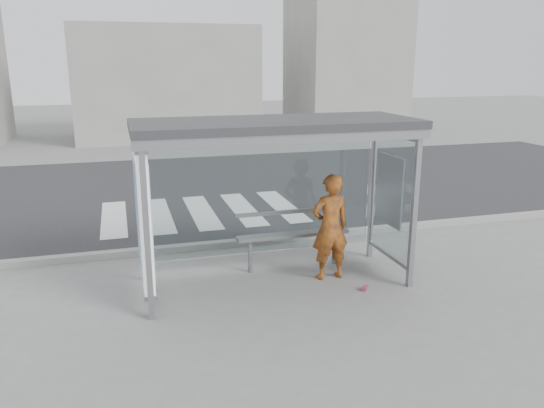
{
  "coord_description": "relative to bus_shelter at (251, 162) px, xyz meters",
  "views": [
    {
      "loc": [
        -2.26,
        -7.58,
        3.45
      ],
      "look_at": [
        -0.01,
        0.2,
        1.27
      ],
      "focal_mm": 35.0,
      "sensor_mm": 36.0,
      "label": 1
    }
  ],
  "objects": [
    {
      "name": "building_center",
      "position": [
        0.37,
        17.94,
        0.52
      ],
      "size": [
        8.0,
        5.0,
        5.0
      ],
      "primitive_type": "cube",
      "color": "gray",
      "rests_on": "ground"
    },
    {
      "name": "person",
      "position": [
        1.28,
        -0.08,
        -1.11
      ],
      "size": [
        0.65,
        0.44,
        1.75
      ],
      "primitive_type": "imported",
      "rotation": [
        0.0,
        0.0,
        3.18
      ],
      "color": "orange",
      "rests_on": "ground"
    },
    {
      "name": "bus_shelter",
      "position": [
        0.0,
        0.0,
        0.0
      ],
      "size": [
        4.25,
        1.65,
        2.62
      ],
      "color": "gray",
      "rests_on": "ground"
    },
    {
      "name": "road",
      "position": [
        0.37,
        6.94,
        -1.98
      ],
      "size": [
        30.0,
        10.0,
        0.01
      ],
      "primitive_type": "cube",
      "color": "#242426",
      "rests_on": "ground"
    },
    {
      "name": "building_right",
      "position": [
        9.37,
        17.94,
        1.52
      ],
      "size": [
        5.0,
        5.0,
        7.0
      ],
      "primitive_type": "cube",
      "color": "gray",
      "rests_on": "ground"
    },
    {
      "name": "crosswalk",
      "position": [
        -0.13,
        4.44,
        -1.98
      ],
      "size": [
        4.55,
        3.0,
        0.0
      ],
      "color": "silver",
      "rests_on": "ground"
    },
    {
      "name": "bench",
      "position": [
        0.85,
        0.52,
        -1.39
      ],
      "size": [
        1.96,
        0.24,
        1.01
      ],
      "color": "slate",
      "rests_on": "ground"
    },
    {
      "name": "soda_can",
      "position": [
        1.63,
        -0.71,
        -1.95
      ],
      "size": [
        0.15,
        0.15,
        0.07
      ],
      "primitive_type": "cylinder",
      "rotation": [
        0.0,
        1.57,
        0.78
      ],
      "color": "#D63F6C",
      "rests_on": "ground"
    },
    {
      "name": "curb",
      "position": [
        0.37,
        1.89,
        -1.92
      ],
      "size": [
        30.0,
        0.18,
        0.12
      ],
      "primitive_type": "cube",
      "color": "gray",
      "rests_on": "ground"
    },
    {
      "name": "ground",
      "position": [
        0.37,
        -0.06,
        -1.98
      ],
      "size": [
        80.0,
        80.0,
        0.0
      ],
      "primitive_type": "plane",
      "color": "slate",
      "rests_on": "ground"
    }
  ]
}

